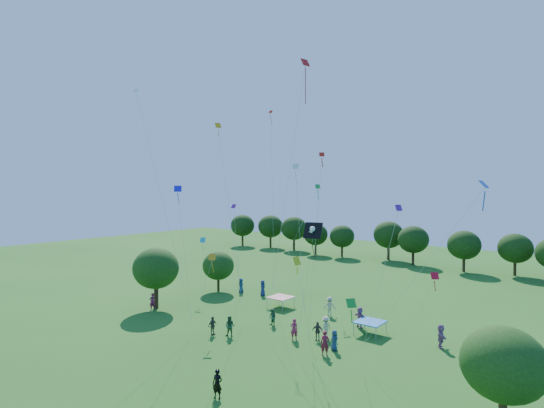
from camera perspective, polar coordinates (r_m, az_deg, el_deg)
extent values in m
cylinder|color=#422B19|center=(45.92, -15.30, -12.06)|extent=(0.44, 0.44, 2.13)
ellipsoid|color=#1E4614|center=(45.28, -15.34, -8.33)|extent=(4.64, 4.64, 4.18)
cylinder|color=#422B19|center=(51.96, -7.22, -10.74)|extent=(0.30, 0.30, 1.44)
ellipsoid|color=#1E4614|center=(51.49, -7.24, -8.22)|extent=(3.77, 3.77, 3.39)
ellipsoid|color=#1E4614|center=(24.85, 28.69, -18.34)|extent=(4.05, 4.05, 3.64)
cylinder|color=#422B19|center=(92.23, -3.98, -4.91)|extent=(0.44, 0.44, 2.15)
ellipsoid|color=#17370F|center=(91.90, -3.99, -2.89)|extent=(5.17, 5.17, 4.65)
cylinder|color=#422B19|center=(89.28, -0.20, -5.13)|extent=(0.45, 0.45, 2.17)
ellipsoid|color=#17370F|center=(88.93, -0.20, -3.02)|extent=(5.22, 5.22, 4.70)
cylinder|color=#422B19|center=(85.23, 2.97, -5.48)|extent=(0.44, 0.44, 2.15)
ellipsoid|color=#17370F|center=(84.87, 2.97, -3.29)|extent=(5.17, 5.17, 4.65)
cylinder|color=#422B19|center=(79.71, 5.88, -6.11)|extent=(0.38, 0.38, 1.87)
ellipsoid|color=#17370F|center=(79.36, 5.88, -4.08)|extent=(4.48, 4.48, 4.03)
cylinder|color=#422B19|center=(77.58, 9.39, -6.36)|extent=(0.38, 0.38, 1.84)
ellipsoid|color=#17370F|center=(77.22, 9.40, -4.31)|extent=(4.42, 4.42, 3.98)
cylinder|color=#422B19|center=(76.31, 15.38, -6.43)|extent=(0.44, 0.44, 2.14)
ellipsoid|color=#17370F|center=(75.91, 15.40, -4.00)|extent=(5.14, 5.14, 4.63)
cylinder|color=#422B19|center=(72.46, 18.43, -6.96)|extent=(0.42, 0.42, 2.03)
ellipsoid|color=#17370F|center=(72.05, 18.46, -4.54)|extent=(4.86, 4.86, 4.37)
cylinder|color=#422B19|center=(69.09, 24.38, -7.50)|extent=(0.40, 0.40, 1.96)
ellipsoid|color=#17370F|center=(68.68, 24.41, -5.04)|extent=(4.71, 4.71, 4.24)
cylinder|color=#422B19|center=(69.34, 29.85, -7.57)|extent=(0.39, 0.39, 1.91)
ellipsoid|color=#17370F|center=(68.93, 29.90, -5.18)|extent=(4.59, 4.59, 4.13)
cube|color=red|center=(44.65, 1.16, -12.42)|extent=(2.20, 2.20, 0.08)
cylinder|color=#999999|center=(44.61, -0.69, -13.09)|extent=(0.05, 0.05, 1.10)
cylinder|color=#999999|center=(43.42, 1.41, -13.52)|extent=(0.05, 0.05, 1.10)
cylinder|color=#999999|center=(46.13, 0.92, -12.59)|extent=(0.05, 0.05, 1.10)
cylinder|color=#999999|center=(44.97, 2.99, -12.97)|extent=(0.05, 0.05, 1.10)
cube|color=blue|center=(37.76, 13.04, -15.17)|extent=(2.20, 2.20, 0.08)
cylinder|color=#999999|center=(37.49, 10.91, -16.09)|extent=(0.05, 0.05, 1.10)
cylinder|color=#999999|center=(36.65, 13.80, -16.54)|extent=(0.05, 0.05, 1.10)
cylinder|color=#999999|center=(39.19, 12.32, -15.29)|extent=(0.05, 0.05, 1.10)
cylinder|color=#999999|center=(38.39, 15.10, -15.69)|extent=(0.05, 0.05, 1.10)
imported|color=black|center=(26.93, -7.36, -22.87)|extent=(0.73, 0.59, 1.70)
imported|color=navy|center=(33.88, 8.38, -17.68)|extent=(0.86, 0.72, 1.53)
imported|color=maroon|center=(32.82, 7.13, -18.10)|extent=(0.79, 0.67, 1.79)
imported|color=#23522E|center=(36.52, -5.67, -16.06)|extent=(0.95, 0.75, 1.70)
imported|color=#B5AE91|center=(42.29, 7.75, -13.46)|extent=(1.29, 1.03, 1.81)
imported|color=#443836|center=(35.74, 6.12, -16.62)|extent=(0.98, 0.71, 1.52)
imported|color=#9F5C93|center=(39.31, 11.75, -14.68)|extent=(1.80, 1.16, 1.82)
imported|color=navy|center=(49.36, -1.26, -11.22)|extent=(0.98, 0.88, 1.76)
imported|color=maroon|center=(45.33, -15.79, -12.52)|extent=(0.53, 0.71, 1.72)
imported|color=#285F3D|center=(39.03, 0.08, -15.01)|extent=(0.79, 0.50, 1.50)
imported|color=#BDBB97|center=(36.36, 7.21, -16.10)|extent=(0.73, 1.23, 1.76)
imported|color=#474239|center=(37.13, -8.00, -15.90)|extent=(0.42, 0.91, 1.54)
imported|color=#96578E|center=(36.38, 21.77, -16.17)|extent=(1.28, 1.79, 1.82)
imported|color=navy|center=(50.80, -4.18, -10.87)|extent=(0.56, 0.90, 1.71)
imported|color=#A01D46|center=(35.75, 2.98, -16.45)|extent=(0.72, 0.75, 1.71)
cube|color=black|center=(28.64, 5.53, -3.56)|extent=(1.35, 0.97, 1.04)
cube|color=black|center=(28.84, 5.57, -6.25)|extent=(0.18, 0.26, 1.18)
sphere|color=white|center=(28.58, 5.46, -3.37)|extent=(0.38, 0.38, 0.38)
cylinder|color=white|center=(28.61, 5.46, -3.93)|extent=(0.27, 0.53, 0.34)
cylinder|color=white|center=(28.61, 5.46, -3.93)|extent=(0.27, 0.53, 0.34)
cylinder|color=beige|center=(30.37, 4.48, -11.47)|extent=(2.03, 1.16, 7.59)
cube|color=red|center=(38.13, 4.49, 18.44)|extent=(0.57, 0.85, 0.69)
cube|color=red|center=(37.66, 4.53, 15.52)|extent=(0.39, 0.57, 2.94)
cylinder|color=beige|center=(35.51, 1.97, 1.68)|extent=(1.33, 3.56, 21.34)
cube|color=red|center=(35.88, 21.04, -9.00)|extent=(0.68, 0.63, 0.50)
cube|color=red|center=(36.09, 21.05, -10.26)|extent=(0.08, 0.21, 0.87)
cylinder|color=beige|center=(36.81, 19.82, -12.18)|extent=(1.71, 0.46, 3.86)
cube|color=#FC9D0D|center=(41.86, -7.27, 10.44)|extent=(0.49, 0.65, 0.51)
cube|color=#FC9D0D|center=(41.80, -7.21, 9.51)|extent=(0.12, 0.16, 0.62)
cylinder|color=beige|center=(40.23, -5.65, -1.54)|extent=(3.36, 0.21, 16.79)
cube|color=#C8C311|center=(29.97, 3.35, -7.65)|extent=(0.35, 0.64, 0.56)
cube|color=#C8C311|center=(30.14, 3.41, -8.95)|extent=(0.14, 0.15, 0.63)
cylinder|color=beige|center=(31.28, 4.28, -12.96)|extent=(0.05, 1.68, 5.60)
cube|color=green|center=(47.72, 6.17, 2.36)|extent=(0.58, 0.62, 0.49)
cube|color=green|center=(47.77, 6.20, 1.27)|extent=(0.09, 0.25, 1.10)
cylinder|color=beige|center=(46.98, 3.13, -4.60)|extent=(2.97, 4.56, 10.95)
cube|color=#1146B3|center=(28.18, 26.60, 2.38)|extent=(0.53, 0.69, 0.47)
cube|color=#1146B3|center=(28.23, 26.59, 0.34)|extent=(0.21, 0.25, 1.20)
cylinder|color=beige|center=(29.18, 19.10, -8.82)|extent=(7.31, 1.05, 10.90)
cube|color=#751684|center=(49.01, -5.18, -0.30)|extent=(0.60, 0.43, 0.45)
cylinder|color=beige|center=(49.53, -4.78, -5.58)|extent=(0.32, 0.67, 8.68)
cube|color=silver|center=(36.84, 3.17, 5.10)|extent=(0.60, 0.46, 0.47)
cube|color=silver|center=(36.84, 3.21, 3.59)|extent=(0.17, 0.28, 1.25)
cylinder|color=beige|center=(37.18, 3.79, -5.03)|extent=(0.56, 0.70, 12.64)
cube|color=#0DA0CD|center=(49.11, -9.30, -4.80)|extent=(0.68, 0.54, 0.55)
cube|color=#0DA0CD|center=(49.25, -9.25, -5.78)|extent=(0.12, 0.22, 0.91)
cylinder|color=beige|center=(49.82, -6.94, -7.79)|extent=(2.29, 3.40, 4.83)
cube|color=red|center=(30.78, 6.71, 6.64)|extent=(0.43, 0.41, 0.31)
cube|color=red|center=(30.78, 6.75, 5.56)|extent=(0.08, 0.17, 0.68)
cylinder|color=beige|center=(31.05, 5.80, -5.90)|extent=(0.88, 0.39, 13.21)
cube|color=#FF270D|center=(47.01, -0.17, 12.30)|extent=(0.42, 0.31, 0.32)
cube|color=#FF270D|center=(46.91, -0.13, 11.28)|extent=(0.18, 0.26, 1.19)
cylinder|color=beige|center=(45.81, 0.07, 0.36)|extent=(0.91, 0.50, 19.12)
cube|color=orange|center=(37.44, -8.05, -7.08)|extent=(0.65, 0.60, 0.53)
cube|color=orange|center=(37.62, -7.98, -8.39)|extent=(0.09, 0.23, 1.00)
cylinder|color=beige|center=(37.41, -9.15, -11.17)|extent=(0.20, 1.82, 4.73)
cube|color=#198D26|center=(25.44, 10.60, -12.97)|extent=(0.60, 0.64, 0.47)
cube|color=#198D26|center=(25.69, 10.64, -14.62)|extent=(0.09, 0.20, 0.84)
cylinder|color=beige|center=(28.42, 11.07, -16.14)|extent=(1.88, 4.52, 4.09)
cube|color=#1B15D8|center=(35.51, -12.55, 2.03)|extent=(0.67, 0.68, 0.50)
cube|color=#1B15D8|center=(35.55, -12.48, 0.75)|extent=(0.07, 0.19, 0.82)
cylinder|color=beige|center=(35.93, -11.68, -6.91)|extent=(0.68, 0.78, 10.66)
cube|color=#641997|center=(27.00, 16.67, -0.49)|extent=(0.40, 0.46, 0.38)
cylinder|color=beige|center=(28.80, 14.31, -10.26)|extent=(2.96, 1.33, 9.57)
cube|color=white|center=(40.08, -17.79, 14.30)|extent=(0.50, 0.42, 0.35)
cylinder|color=beige|center=(37.34, -14.41, 0.06)|extent=(5.48, 1.42, 19.30)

